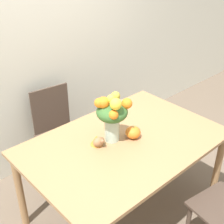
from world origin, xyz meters
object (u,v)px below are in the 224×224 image
Objects in this scene: turkey_figurine at (98,141)px; dining_chair_near_window at (58,132)px; flower_vase at (112,115)px; pumpkin at (133,132)px.

dining_chair_near_window is (0.11, 0.76, -0.34)m from turkey_figurine.
flower_vase reaches higher than dining_chair_near_window.
dining_chair_near_window is (-0.02, 0.79, -0.54)m from flower_vase.
pumpkin is (0.15, -0.09, -0.19)m from flower_vase.
flower_vase is at bearing -81.95° from dining_chair_near_window.
pumpkin is 0.13× the size of dining_chair_near_window.
pumpkin is 0.91× the size of turkey_figurine.
flower_vase is 0.24m from turkey_figurine.
dining_chair_near_window is at bearing 81.61° from turkey_figurine.
turkey_figurine is at bearing -91.54° from dining_chair_near_window.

